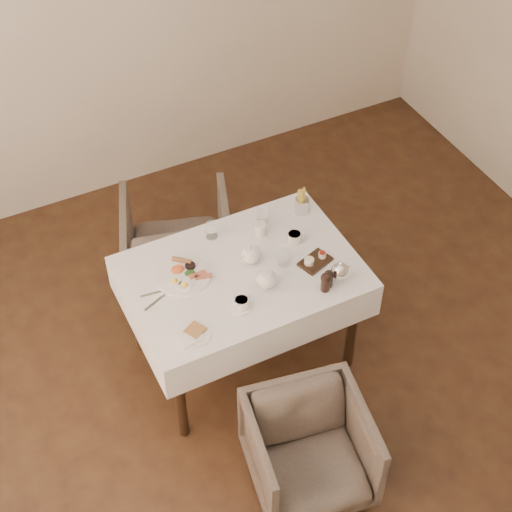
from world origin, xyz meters
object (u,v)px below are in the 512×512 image
object	(u,v)px
breakfast_plate	(183,274)
armchair_near	(310,451)
armchair_far	(177,244)
table	(242,286)
teapot_centre	(251,254)

from	to	relation	value
breakfast_plate	armchair_near	bearing A→B (deg)	-98.37
breakfast_plate	armchair_far	bearing A→B (deg)	50.48
table	breakfast_plate	bearing A→B (deg)	159.33
table	armchair_near	world-z (taller)	table
table	teapot_centre	bearing A→B (deg)	30.91
armchair_near	armchair_far	world-z (taller)	armchair_far
table	armchair_far	distance (m)	0.85
breakfast_plate	teapot_centre	world-z (taller)	teapot_centre
armchair_far	table	bearing A→B (deg)	116.21
table	armchair_near	distance (m)	0.97
table	teapot_centre	world-z (taller)	teapot_centre
teapot_centre	table	bearing A→B (deg)	-170.01
table	breakfast_plate	size ratio (longest dim) A/B	4.17
armchair_near	table	bearing A→B (deg)	96.49
armchair_far	breakfast_plate	size ratio (longest dim) A/B	2.28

